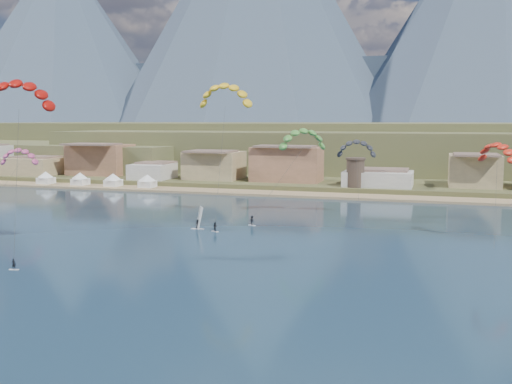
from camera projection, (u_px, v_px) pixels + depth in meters
ground at (170, 316)px, 64.18m from camera, size 2400.00×2400.00×0.00m
beach at (333, 196)px, 164.72m from camera, size 2200.00×12.00×0.90m
land at (408, 141)px, 595.46m from camera, size 2200.00×900.00×4.00m
foothills at (426, 146)px, 277.09m from camera, size 940.00×210.00×18.00m
mountain_ridge at (410, 29)px, 831.57m from camera, size 2060.00×480.00×400.00m
town at (220, 162)px, 190.63m from camera, size 400.00×24.00×12.00m
watchtower at (355, 172)px, 170.10m from camera, size 5.82×5.82×8.60m
beach_tents at (96, 176)px, 186.55m from camera, size 43.40×6.40×5.00m
kitesurfer_red at (18, 91)px, 91.37m from camera, size 12.17×14.03×29.00m
kitesurfer_yellow at (225, 92)px, 124.89m from camera, size 12.30×18.35×31.61m
kitesurfer_green at (302, 137)px, 130.21m from camera, size 13.65×20.78×23.44m
distant_kite_pink at (19, 154)px, 144.34m from camera, size 10.05×7.40×16.47m
distant_kite_dark at (357, 146)px, 130.01m from camera, size 9.27×6.17×18.73m
distant_kite_orange at (498, 149)px, 102.38m from camera, size 7.78×7.99×19.03m
windsurfer at (198, 222)px, 115.44m from camera, size 2.53×2.74×4.49m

